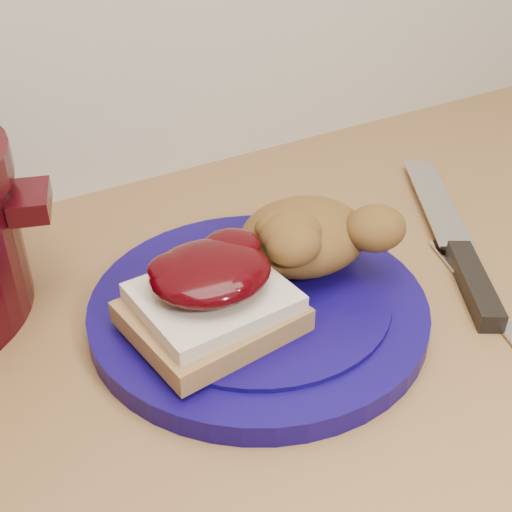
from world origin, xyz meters
TOP-DOWN VIEW (x-y plane):
  - plate at (0.01, 1.49)m, footprint 0.30×0.30m
  - sandwich at (-0.04, 1.48)m, footprint 0.14×0.12m
  - stuffing_mound at (0.07, 1.51)m, footprint 0.12×0.11m
  - chef_knife at (0.23, 1.45)m, footprint 0.20×0.29m
  - butter_knife at (0.20, 1.41)m, footprint 0.07×0.17m

SIDE VIEW (x-z plane):
  - butter_knife at x=0.20m, z-range 0.90..0.91m
  - chef_knife at x=0.23m, z-range 0.90..0.92m
  - plate at x=0.01m, z-range 0.90..0.92m
  - sandwich at x=-0.04m, z-range 0.92..0.98m
  - stuffing_mound at x=0.07m, z-range 0.92..0.99m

